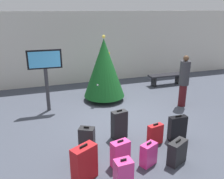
{
  "coord_description": "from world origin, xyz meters",
  "views": [
    {
      "loc": [
        -2.44,
        -6.26,
        3.27
      ],
      "look_at": [
        -0.24,
        0.3,
        0.9
      ],
      "focal_mm": 38.24,
      "sensor_mm": 36.0,
      "label": 1
    }
  ],
  "objects_px": {
    "suitcase_2": "(123,173)",
    "suitcase_8": "(177,152)",
    "flight_info_kiosk": "(45,68)",
    "suitcase_0": "(155,134)",
    "waiting_bench": "(166,77)",
    "suitcase_1": "(149,154)",
    "suitcase_5": "(119,124)",
    "suitcase_6": "(84,163)",
    "suitcase_7": "(177,128)",
    "suitcase_3": "(120,154)",
    "traveller_0": "(184,80)",
    "holiday_tree": "(104,68)",
    "suitcase_4": "(87,142)"
  },
  "relations": [
    {
      "from": "suitcase_2",
      "to": "suitcase_7",
      "type": "bearing_deg",
      "value": 30.39
    },
    {
      "from": "suitcase_7",
      "to": "suitcase_8",
      "type": "height_order",
      "value": "suitcase_7"
    },
    {
      "from": "suitcase_3",
      "to": "suitcase_6",
      "type": "distance_m",
      "value": 0.85
    },
    {
      "from": "traveller_0",
      "to": "suitcase_4",
      "type": "bearing_deg",
      "value": -154.0
    },
    {
      "from": "flight_info_kiosk",
      "to": "suitcase_0",
      "type": "bearing_deg",
      "value": -51.71
    },
    {
      "from": "suitcase_2",
      "to": "suitcase_8",
      "type": "bearing_deg",
      "value": 10.95
    },
    {
      "from": "flight_info_kiosk",
      "to": "suitcase_8",
      "type": "distance_m",
      "value": 4.74
    },
    {
      "from": "holiday_tree",
      "to": "suitcase_4",
      "type": "xyz_separation_m",
      "value": [
        -1.41,
        -3.29,
        -0.87
      ]
    },
    {
      "from": "suitcase_1",
      "to": "suitcase_3",
      "type": "height_order",
      "value": "suitcase_3"
    },
    {
      "from": "suitcase_2",
      "to": "suitcase_5",
      "type": "bearing_deg",
      "value": 72.39
    },
    {
      "from": "flight_info_kiosk",
      "to": "suitcase_0",
      "type": "xyz_separation_m",
      "value": [
        2.38,
        -3.01,
        -1.21
      ]
    },
    {
      "from": "waiting_bench",
      "to": "suitcase_1",
      "type": "bearing_deg",
      "value": -124.24
    },
    {
      "from": "suitcase_0",
      "to": "waiting_bench",
      "type": "bearing_deg",
      "value": 56.3
    },
    {
      "from": "suitcase_0",
      "to": "suitcase_6",
      "type": "distance_m",
      "value": 2.11
    },
    {
      "from": "suitcase_3",
      "to": "suitcase_4",
      "type": "relative_size",
      "value": 0.85
    },
    {
      "from": "suitcase_4",
      "to": "flight_info_kiosk",
      "type": "bearing_deg",
      "value": 102.4
    },
    {
      "from": "holiday_tree",
      "to": "suitcase_4",
      "type": "bearing_deg",
      "value": -113.2
    },
    {
      "from": "suitcase_4",
      "to": "suitcase_7",
      "type": "bearing_deg",
      "value": -1.4
    },
    {
      "from": "suitcase_4",
      "to": "suitcase_7",
      "type": "relative_size",
      "value": 1.07
    },
    {
      "from": "suitcase_1",
      "to": "suitcase_8",
      "type": "xyz_separation_m",
      "value": [
        0.63,
        -0.14,
        0.01
      ]
    },
    {
      "from": "waiting_bench",
      "to": "suitcase_5",
      "type": "relative_size",
      "value": 2.06
    },
    {
      "from": "suitcase_3",
      "to": "suitcase_5",
      "type": "height_order",
      "value": "suitcase_5"
    },
    {
      "from": "suitcase_6",
      "to": "waiting_bench",
      "type": "bearing_deg",
      "value": 46.08
    },
    {
      "from": "suitcase_2",
      "to": "suitcase_8",
      "type": "relative_size",
      "value": 1.01
    },
    {
      "from": "traveller_0",
      "to": "flight_info_kiosk",
      "type": "bearing_deg",
      "value": 166.47
    },
    {
      "from": "flight_info_kiosk",
      "to": "suitcase_6",
      "type": "distance_m",
      "value": 3.93
    },
    {
      "from": "suitcase_0",
      "to": "suitcase_2",
      "type": "height_order",
      "value": "suitcase_2"
    },
    {
      "from": "suitcase_1",
      "to": "traveller_0",
      "type": "bearing_deg",
      "value": 45.12
    },
    {
      "from": "suitcase_1",
      "to": "suitcase_5",
      "type": "xyz_separation_m",
      "value": [
        -0.2,
        1.3,
        0.12
      ]
    },
    {
      "from": "holiday_tree",
      "to": "suitcase_3",
      "type": "relative_size",
      "value": 3.82
    },
    {
      "from": "suitcase_0",
      "to": "suitcase_3",
      "type": "xyz_separation_m",
      "value": [
        -1.14,
        -0.56,
        0.03
      ]
    },
    {
      "from": "traveller_0",
      "to": "holiday_tree",
      "type": "bearing_deg",
      "value": 149.63
    },
    {
      "from": "flight_info_kiosk",
      "to": "suitcase_0",
      "type": "relative_size",
      "value": 3.63
    },
    {
      "from": "traveller_0",
      "to": "suitcase_7",
      "type": "xyz_separation_m",
      "value": [
        -1.45,
        -1.93,
        -0.62
      ]
    },
    {
      "from": "waiting_bench",
      "to": "suitcase_6",
      "type": "distance_m",
      "value": 6.91
    },
    {
      "from": "holiday_tree",
      "to": "traveller_0",
      "type": "xyz_separation_m",
      "value": [
        2.42,
        -1.42,
        -0.28
      ]
    },
    {
      "from": "traveller_0",
      "to": "suitcase_3",
      "type": "relative_size",
      "value": 2.85
    },
    {
      "from": "holiday_tree",
      "to": "suitcase_7",
      "type": "bearing_deg",
      "value": -73.85
    },
    {
      "from": "waiting_bench",
      "to": "suitcase_2",
      "type": "xyz_separation_m",
      "value": [
        -4.11,
        -5.36,
        -0.1
      ]
    },
    {
      "from": "suitcase_2",
      "to": "waiting_bench",
      "type": "bearing_deg",
      "value": 52.48
    },
    {
      "from": "suitcase_6",
      "to": "suitcase_0",
      "type": "bearing_deg",
      "value": 20.67
    },
    {
      "from": "suitcase_8",
      "to": "suitcase_3",
      "type": "bearing_deg",
      "value": 166.16
    },
    {
      "from": "suitcase_2",
      "to": "suitcase_3",
      "type": "distance_m",
      "value": 0.59
    },
    {
      "from": "suitcase_4",
      "to": "traveller_0",
      "type": "bearing_deg",
      "value": 26.0
    },
    {
      "from": "suitcase_2",
      "to": "suitcase_5",
      "type": "distance_m",
      "value": 1.79
    },
    {
      "from": "flight_info_kiosk",
      "to": "suitcase_7",
      "type": "xyz_separation_m",
      "value": [
        3.02,
        -3.0,
        -1.15
      ]
    },
    {
      "from": "waiting_bench",
      "to": "suitcase_5",
      "type": "xyz_separation_m",
      "value": [
        -3.57,
        -3.65,
        0.01
      ]
    },
    {
      "from": "suitcase_6",
      "to": "suitcase_8",
      "type": "height_order",
      "value": "suitcase_6"
    },
    {
      "from": "traveller_0",
      "to": "suitcase_1",
      "type": "xyz_separation_m",
      "value": [
        -2.64,
        -2.65,
        -0.69
      ]
    },
    {
      "from": "waiting_bench",
      "to": "suitcase_4",
      "type": "relative_size",
      "value": 2.22
    }
  ]
}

